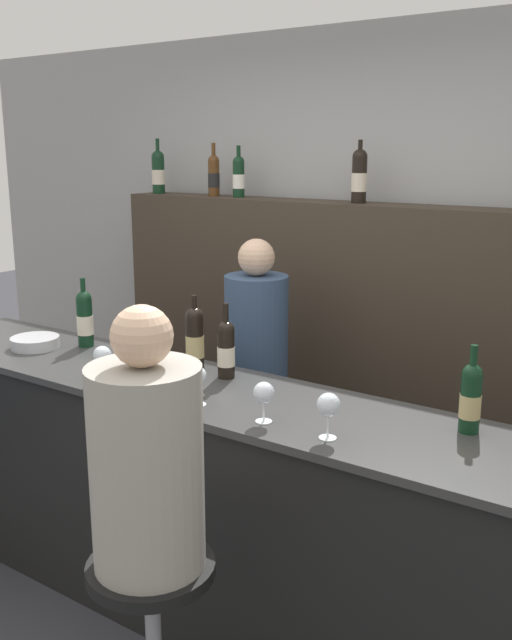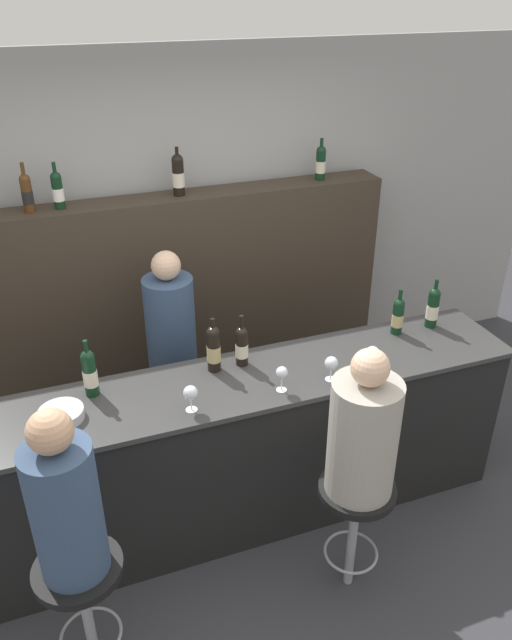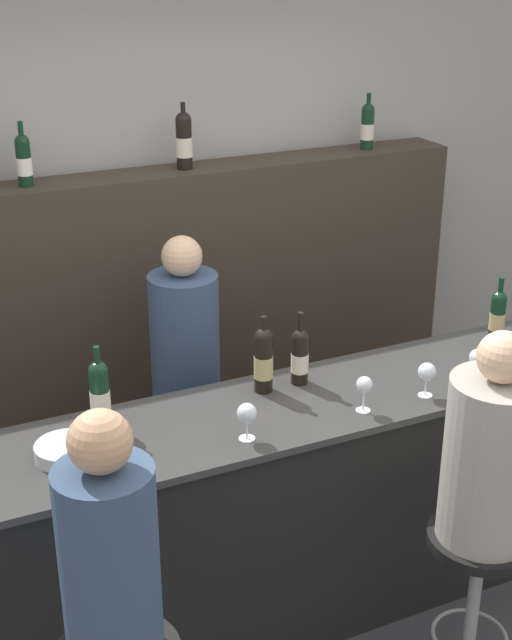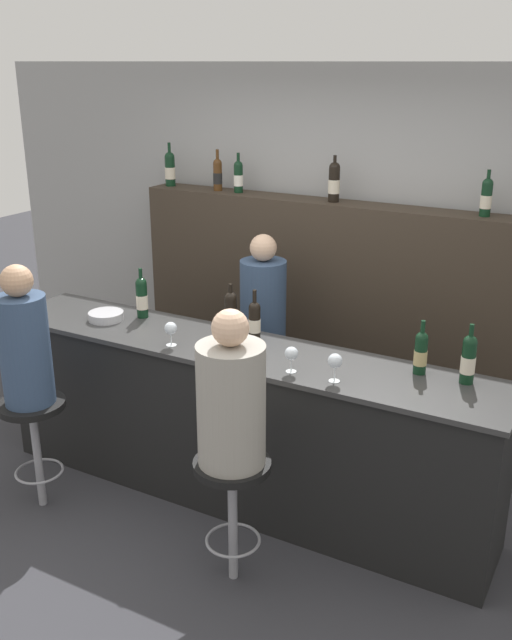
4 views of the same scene
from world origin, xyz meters
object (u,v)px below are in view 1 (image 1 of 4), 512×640
at_px(wine_bottle_counter_1, 195,339).
at_px(wine_glass_1, 198,377).
at_px(wine_bottle_backbar_1, 214,175).
at_px(guest_seated_right, 147,459).
at_px(bar_stool_right, 152,606).
at_px(wine_bottle_counter_0, 85,318).
at_px(wine_bottle_counter_2, 226,349).
at_px(bartender, 256,397).
at_px(wine_bottle_backbar_3, 359,176).
at_px(wine_glass_3, 328,406).
at_px(wine_bottle_counter_3, 471,397).
at_px(wine_bottle_backbar_0, 158,172).
at_px(wine_glass_0, 102,356).
at_px(wine_glass_2, 264,394).
at_px(metal_bowl, 35,342).
at_px(wine_bottle_backbar_2, 239,176).

bearing_deg(wine_bottle_counter_1, wine_glass_1, -49.05).
bearing_deg(wine_bottle_backbar_1, guest_seated_right, -56.95).
distance_m(wine_bottle_counter_1, bar_stool_right, 1.13).
relative_size(wine_bottle_counter_0, wine_bottle_counter_2, 1.05).
xyz_separation_m(bar_stool_right, bartender, (-0.60, 1.44, 0.14)).
bearing_deg(wine_bottle_backbar_3, wine_bottle_counter_2, -88.90).
distance_m(wine_bottle_counter_0, wine_glass_3, 1.53).
relative_size(wine_bottle_counter_3, wine_glass_3, 1.92).
height_order(wine_bottle_counter_0, wine_bottle_backbar_0, wine_bottle_backbar_0).
xyz_separation_m(wine_bottle_backbar_0, bar_stool_right, (1.77, -2.03, -1.24)).
relative_size(wine_bottle_backbar_3, wine_glass_0, 2.23).
relative_size(bar_stool_right, guest_seated_right, 0.87).
distance_m(wine_bottle_backbar_0, wine_glass_1, 2.27).
height_order(wine_bottle_backbar_0, guest_seated_right, wine_bottle_backbar_0).
xyz_separation_m(wine_glass_2, metal_bowl, (-1.42, 0.16, -0.08)).
bearing_deg(wine_glass_3, wine_bottle_counter_1, 158.72).
relative_size(wine_bottle_backbar_1, guest_seated_right, 0.39).
bearing_deg(wine_glass_1, wine_bottle_counter_0, 161.44).
bearing_deg(wine_bottle_counter_3, wine_glass_2, -152.38).
bearing_deg(wine_bottle_counter_2, wine_glass_3, -25.98).
bearing_deg(bartender, bar_stool_right, -67.35).
relative_size(wine_bottle_counter_3, bar_stool_right, 0.43).
distance_m(wine_bottle_backbar_0, metal_bowl, 1.61).
xyz_separation_m(wine_bottle_backbar_0, wine_glass_3, (2.10, -1.52, -0.66)).
bearing_deg(wine_bottle_backbar_0, wine_glass_0, -55.33).
height_order(wine_bottle_backbar_2, wine_bottle_backbar_3, wine_bottle_backbar_3).
bearing_deg(wine_glass_2, wine_glass_3, 0.00).
distance_m(wine_bottle_counter_2, wine_bottle_backbar_3, 1.37).
relative_size(wine_bottle_backbar_1, wine_glass_1, 2.11).
relative_size(wine_bottle_backbar_0, wine_glass_1, 2.30).
bearing_deg(wine_glass_0, wine_bottle_counter_1, 55.42).
bearing_deg(wine_bottle_counter_2, bartender, 113.97).
relative_size(wine_bottle_counter_2, bartender, 0.21).
relative_size(wine_bottle_counter_0, wine_bottle_backbar_3, 1.01).
bearing_deg(wine_bottle_counter_0, wine_bottle_backbar_3, 55.83).
relative_size(wine_glass_0, bar_stool_right, 0.21).
distance_m(wine_bottle_counter_1, wine_bottle_counter_3, 1.18).
xyz_separation_m(wine_bottle_counter_0, metal_bowl, (-0.17, -0.16, -0.11)).
relative_size(wine_bottle_backbar_0, wine_glass_0, 2.33).
height_order(wine_bottle_counter_1, wine_bottle_backbar_2, wine_bottle_backbar_2).
bearing_deg(wine_bottle_counter_0, wine_glass_1, -18.56).
distance_m(wine_bottle_counter_2, guest_seated_right, 0.89).
distance_m(wine_bottle_counter_2, wine_bottle_backbar_2, 1.58).
relative_size(wine_bottle_backbar_3, bar_stool_right, 0.46).
distance_m(wine_glass_0, bartender, 1.03).
xyz_separation_m(wine_glass_2, guest_seated_right, (-0.08, -0.50, -0.07)).
xyz_separation_m(wine_bottle_backbar_3, metal_bowl, (-0.99, -1.36, -0.75)).
bearing_deg(bar_stool_right, wine_bottle_counter_1, 120.85).
bearing_deg(wine_glass_2, wine_bottle_counter_1, 150.64).
distance_m(wine_bottle_counter_0, wine_bottle_backbar_3, 1.59).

